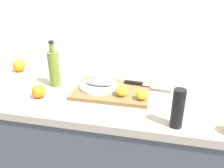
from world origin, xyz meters
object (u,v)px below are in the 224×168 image
object	(u,v)px
cutting_board	(112,90)
olive_oil_bottle	(54,68)
white_plate	(99,86)
chef_knife	(142,84)
pepper_mill	(178,109)
fish_fillet	(99,82)
orange_0	(39,91)
lemon_0	(122,90)

from	to	relation	value
cutting_board	olive_oil_bottle	xyz separation A→B (m)	(-0.35, 0.02, 0.10)
white_plate	chef_knife	size ratio (longest dim) A/B	0.75
pepper_mill	white_plate	bearing A→B (deg)	146.77
chef_knife	pepper_mill	bearing A→B (deg)	-57.13
fish_fillet	pepper_mill	xyz separation A→B (m)	(0.42, -0.27, 0.03)
white_plate	orange_0	size ratio (longest dim) A/B	3.01
lemon_0	pepper_mill	xyz separation A→B (m)	(0.27, -0.19, 0.03)
cutting_board	white_plate	bearing A→B (deg)	176.79
orange_0	pepper_mill	size ratio (longest dim) A/B	0.42
chef_knife	cutting_board	bearing A→B (deg)	-146.52
fish_fillet	pepper_mill	bearing A→B (deg)	-33.23
cutting_board	lemon_0	world-z (taller)	lemon_0
chef_knife	lemon_0	size ratio (longest dim) A/B	4.45
lemon_0	fish_fillet	bearing A→B (deg)	152.06
white_plate	pepper_mill	distance (m)	0.50
white_plate	lemon_0	distance (m)	0.17
orange_0	lemon_0	bearing A→B (deg)	9.98
white_plate	lemon_0	size ratio (longest dim) A/B	3.35
fish_fillet	chef_knife	distance (m)	0.25
pepper_mill	orange_0	bearing A→B (deg)	170.52
olive_oil_bottle	lemon_0	bearing A→B (deg)	-12.31
cutting_board	orange_0	bearing A→B (deg)	-157.88
fish_fillet	orange_0	world-z (taller)	orange_0
lemon_0	orange_0	size ratio (longest dim) A/B	0.90
orange_0	white_plate	bearing A→B (deg)	27.85
pepper_mill	lemon_0	bearing A→B (deg)	144.16
white_plate	fish_fillet	xyz separation A→B (m)	(-0.00, -0.00, 0.03)
chef_knife	olive_oil_bottle	distance (m)	0.53
pepper_mill	chef_knife	bearing A→B (deg)	116.47
chef_knife	olive_oil_bottle	size ratio (longest dim) A/B	1.07
white_plate	orange_0	xyz separation A→B (m)	(-0.29, -0.15, 0.01)
orange_0	pepper_mill	bearing A→B (deg)	-9.48
fish_fillet	olive_oil_bottle	world-z (taller)	olive_oil_bottle
white_plate	lemon_0	world-z (taller)	lemon_0
orange_0	pepper_mill	world-z (taller)	pepper_mill
cutting_board	chef_knife	bearing A→B (deg)	27.08
fish_fillet	lemon_0	world-z (taller)	lemon_0
chef_knife	lemon_0	world-z (taller)	lemon_0
fish_fillet	pepper_mill	world-z (taller)	pepper_mill
white_plate	chef_knife	distance (m)	0.25
lemon_0	orange_0	world-z (taller)	lemon_0
white_plate	olive_oil_bottle	bearing A→B (deg)	176.86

